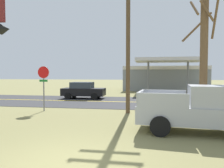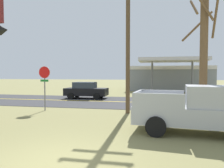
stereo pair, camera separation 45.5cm
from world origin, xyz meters
name	(u,v)px [view 2 (the right image)]	position (x,y,z in m)	size (l,w,h in m)	color
ground_plane	(55,164)	(0.00, 0.00, 0.00)	(180.00, 180.00, 0.00)	olive
road_asphalt	(123,102)	(0.00, 13.00, 0.01)	(140.00, 8.00, 0.02)	#333335
road_centre_line	(123,102)	(0.00, 13.00, 0.02)	(126.00, 0.20, 0.01)	gold
stop_sign	(45,80)	(-4.49, 7.67, 2.03)	(0.80, 0.08, 2.95)	slate
utility_pole	(128,39)	(1.03, 7.82, 4.60)	(2.13, 0.26, 8.54)	brown
bare_tree	(204,51)	(5.15, 6.60, 3.64)	(1.71, 1.73, 6.96)	brown
gas_station	(169,77)	(4.78, 27.65, 1.94)	(12.00, 11.50, 4.40)	gray
pickup_silver_parked_on_lawn	(200,110)	(4.48, 3.84, 0.96)	(5.38, 2.66, 1.96)	#A8AAAF
car_black_far_lane	(86,90)	(-4.05, 15.00, 0.83)	(4.20, 2.00, 1.64)	black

